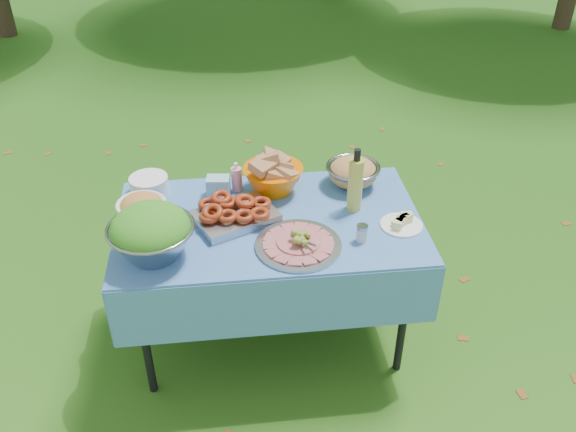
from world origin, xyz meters
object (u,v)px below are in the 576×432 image
object	(u,v)px
salad_bowl	(151,233)
oil_bottle	(356,180)
bread_bowl	(273,173)
plate_stack	(149,185)
pasta_bowl_steel	(353,172)
charcuterie_platter	(298,238)
picnic_table	(271,280)

from	to	relation	value
salad_bowl	oil_bottle	xyz separation A→B (m)	(0.95, 0.27, 0.04)
bread_bowl	plate_stack	bearing A→B (deg)	174.99
salad_bowl	pasta_bowl_steel	bearing A→B (deg)	26.71
bread_bowl	salad_bowl	bearing A→B (deg)	-139.93
plate_stack	oil_bottle	distance (m)	1.05
charcuterie_platter	salad_bowl	bearing A→B (deg)	179.58
plate_stack	pasta_bowl_steel	distance (m)	1.05
picnic_table	oil_bottle	world-z (taller)	oil_bottle
charcuterie_platter	pasta_bowl_steel	bearing A→B (deg)	55.25
salad_bowl	pasta_bowl_steel	xyz separation A→B (m)	(0.99, 0.50, -0.05)
plate_stack	charcuterie_platter	distance (m)	0.89
bread_bowl	charcuterie_platter	world-z (taller)	bread_bowl
picnic_table	plate_stack	xyz separation A→B (m)	(-0.59, 0.32, 0.42)
pasta_bowl_steel	oil_bottle	distance (m)	0.25
pasta_bowl_steel	salad_bowl	bearing A→B (deg)	-153.29
picnic_table	pasta_bowl_steel	distance (m)	0.71
plate_stack	oil_bottle	size ratio (longest dim) A/B	0.60
plate_stack	bread_bowl	distance (m)	0.64
salad_bowl	charcuterie_platter	distance (m)	0.65
picnic_table	plate_stack	size ratio (longest dim) A/B	7.43
bread_bowl	oil_bottle	distance (m)	0.44
bread_bowl	oil_bottle	bearing A→B (deg)	-29.43
salad_bowl	oil_bottle	size ratio (longest dim) A/B	1.15
salad_bowl	bread_bowl	distance (m)	0.75
bread_bowl	picnic_table	bearing A→B (deg)	-99.55
salad_bowl	bread_bowl	xyz separation A→B (m)	(0.58, 0.48, -0.02)
picnic_table	pasta_bowl_steel	world-z (taller)	pasta_bowl_steel
salad_bowl	oil_bottle	distance (m)	0.99
bread_bowl	oil_bottle	world-z (taller)	oil_bottle
picnic_table	bread_bowl	world-z (taller)	bread_bowl
charcuterie_platter	picnic_table	bearing A→B (deg)	116.74
picnic_table	charcuterie_platter	size ratio (longest dim) A/B	3.70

